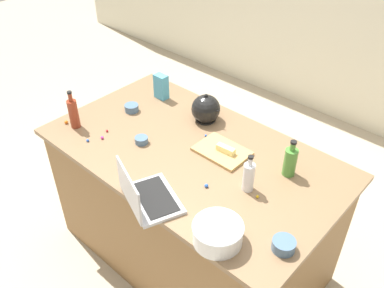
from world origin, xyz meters
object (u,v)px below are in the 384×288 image
Objects in this scene: mixing_bowl_large at (218,233)px; bottle_vinegar at (249,176)px; ramekin_wide at (284,245)px; laptop at (145,196)px; kettle at (206,109)px; ramekin_medium at (141,140)px; candy_bag at (161,87)px; bottle_olive at (290,161)px; ramekin_small at (132,108)px; butter_stick_left at (226,149)px; cutting_board at (222,151)px; bottle_soy at (73,113)px.

bottle_vinegar is at bearing 105.55° from mixing_bowl_large.
mixing_bowl_large is at bearing -146.76° from ramekin_wide.
laptop reaches higher than mixing_bowl_large.
bottle_vinegar is 0.40m from ramekin_wide.
mixing_bowl_large is at bearing -46.08° from kettle.
ramekin_medium is 0.45× the size of candy_bag.
ramekin_small is (-1.08, -0.15, -0.06)m from bottle_olive.
laptop is 1.73× the size of kettle.
cutting_board is at bearing 180.00° from butter_stick_left.
cutting_board is 0.47m from ramekin_medium.
ramekin_small is at bearing 71.29° from bottle_soy.
laptop is at bearing -161.93° from ramekin_wide.
ramekin_wide is (0.25, -0.44, -0.06)m from bottle_olive.
mixing_bowl_large is 0.93× the size of bottle_soy.
bottle_vinegar reaches higher than mixing_bowl_large.
bottle_olive is 0.26m from bottle_vinegar.
ramekin_wide is (0.65, 0.21, -0.02)m from laptop.
bottle_vinegar is at bearing -29.30° from butter_stick_left.
butter_stick_left is at bearing 0.00° from cutting_board.
candy_bag is at bearing 131.27° from laptop.
kettle reaches higher than butter_stick_left.
laptop is 1.00m from candy_bag.
bottle_soy reaches higher than ramekin_medium.
kettle is 2.05× the size of ramekin_wide.
bottle_vinegar is at bearing -110.59° from bottle_olive.
ramekin_medium is at bearing -171.82° from bottle_vinegar.
bottle_vinegar reaches higher than ramekin_small.
bottle_olive is at bearing -8.10° from kettle.
candy_bag is at bearing 157.49° from ramekin_wide.
ramekin_small is at bearing -175.59° from cutting_board.
bottle_olive is 1.01× the size of kettle.
mixing_bowl_large is 1.07× the size of bottle_vinegar.
ramekin_medium is at bearing 174.21° from ramekin_wide.
bottle_soy is 1.16× the size of kettle.
butter_stick_left is (0.31, -0.19, -0.04)m from kettle.
kettle is 0.35m from cutting_board.
bottle_olive is 0.51m from ramekin_wide.
ramekin_small is at bearing 167.56° from ramekin_wide.
ramekin_wide is at bearing -5.79° from ramekin_medium.
kettle is 0.49m from ramekin_small.
mixing_bowl_large is 1.18m from ramekin_small.
mixing_bowl_large is 1.35× the size of candy_bag.
candy_bag is (0.02, 0.25, 0.06)m from ramekin_small.
ramekin_small reaches higher than cutting_board.
bottle_soy is (-1.20, -0.50, 0.01)m from bottle_olive.
laptop is 0.56m from butter_stick_left.
butter_stick_left is (0.02, 0.00, 0.03)m from cutting_board.
ramekin_small is 1.36m from ramekin_wide.
bottle_olive is (0.40, 0.65, 0.04)m from laptop.
bottle_vinegar reaches higher than ramekin_wide.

